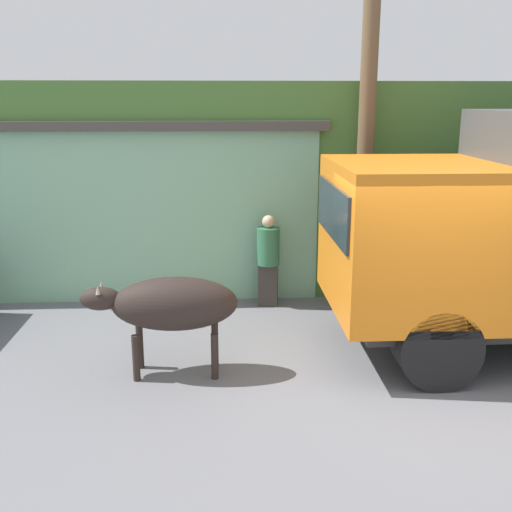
# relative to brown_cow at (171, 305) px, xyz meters

# --- Properties ---
(ground_plane) EXTENTS (60.00, 60.00, 0.00)m
(ground_plane) POSITION_rel_brown_cow_xyz_m (3.10, -0.74, -0.93)
(ground_plane) COLOR slate
(hillside_embankment) EXTENTS (32.00, 6.29, 3.70)m
(hillside_embankment) POSITION_rel_brown_cow_xyz_m (3.10, 6.08, 0.92)
(hillside_embankment) COLOR #4C7A38
(hillside_embankment) RESTS_ON ground_plane
(building_backdrop) EXTENTS (5.85, 2.70, 3.07)m
(building_backdrop) POSITION_rel_brown_cow_xyz_m (-0.49, 4.09, 0.62)
(building_backdrop) COLOR #8CC69E
(building_backdrop) RESTS_ON ground_plane
(brown_cow) EXTENTS (1.95, 0.68, 1.28)m
(brown_cow) POSITION_rel_brown_cow_xyz_m (0.00, 0.00, 0.00)
(brown_cow) COLOR #2D231E
(brown_cow) RESTS_ON ground_plane
(pedestrian_on_hill) EXTENTS (0.43, 0.43, 1.56)m
(pedestrian_on_hill) POSITION_rel_brown_cow_xyz_m (1.42, 2.54, -0.09)
(pedestrian_on_hill) COLOR #38332D
(pedestrian_on_hill) RESTS_ON ground_plane
(utility_pole) EXTENTS (0.90, 0.27, 6.21)m
(utility_pole) POSITION_rel_brown_cow_xyz_m (3.00, 2.63, 2.27)
(utility_pole) COLOR brown
(utility_pole) RESTS_ON ground_plane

